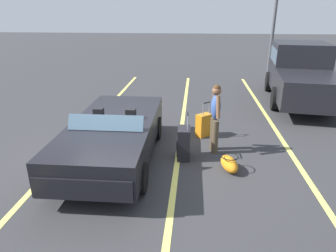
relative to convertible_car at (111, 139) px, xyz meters
name	(u,v)px	position (x,y,z in m)	size (l,w,h in m)	color
ground_plane	(115,159)	(-0.21, 0.00, -0.59)	(80.00, 80.00, 0.00)	#333335
lot_line_near	(63,157)	(-0.21, -1.27, -0.59)	(18.00, 0.12, 0.01)	#EAE066
lot_line_mid	(177,162)	(-0.21, 1.43, -0.59)	(18.00, 0.12, 0.01)	#EAE066
lot_line_far	(300,167)	(-0.21, 4.13, -0.59)	(18.00, 0.12, 0.01)	#EAE066
convertible_car	(111,139)	(0.00, 0.00, 0.00)	(4.16, 1.87, 1.24)	black
suitcase_large_black	(184,143)	(-0.42, 1.56, -0.22)	(0.49, 0.31, 1.09)	black
suitcase_medium_bright	(204,125)	(-1.79, 2.05, -0.28)	(0.45, 0.46, 0.97)	orange
duffel_bag	(229,164)	(0.07, 2.56, -0.43)	(0.70, 0.46, 0.34)	orange
traveler_person	(215,115)	(-0.86, 2.28, 0.34)	(0.61, 0.28, 1.65)	#4C3F2D
parked_pickup_truck_near	(300,72)	(-5.58, 5.63, 0.52)	(5.21, 2.58, 2.10)	black
parking_lamp_post	(275,13)	(-8.26, 5.10, 2.52)	(0.50, 0.24, 5.40)	#4C4C51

